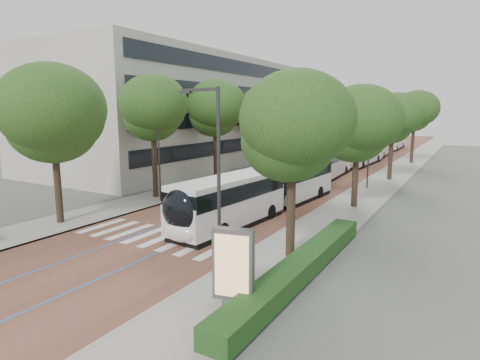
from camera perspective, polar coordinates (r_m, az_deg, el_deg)
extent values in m
plane|color=#51544C|center=(23.05, -13.08, -8.71)|extent=(160.00, 160.00, 0.00)
cube|color=#563026|center=(58.20, 15.10, 2.38)|extent=(11.00, 140.00, 0.02)
cube|color=gray|center=(60.59, 8.25, 2.95)|extent=(4.00, 140.00, 0.12)
cube|color=gray|center=(56.70, 22.41, 1.83)|extent=(4.00, 140.00, 0.12)
cube|color=gray|center=(59.91, 9.93, 2.82)|extent=(0.20, 140.00, 0.14)
cube|color=gray|center=(56.99, 20.53, 1.99)|extent=(0.20, 140.00, 0.14)
cube|color=silver|center=(27.06, -19.05, -6.15)|extent=(0.55, 3.60, 0.01)
cube|color=silver|center=(26.15, -17.26, -6.61)|extent=(0.55, 3.60, 0.01)
cube|color=silver|center=(25.27, -15.33, -7.09)|extent=(0.55, 3.60, 0.01)
cube|color=silver|center=(24.42, -13.26, -7.59)|extent=(0.55, 3.60, 0.01)
cube|color=silver|center=(23.60, -11.04, -8.12)|extent=(0.55, 3.60, 0.01)
cube|color=silver|center=(22.83, -8.66, -8.68)|extent=(0.55, 3.60, 0.01)
cube|color=silver|center=(22.09, -6.11, -9.25)|extent=(0.55, 3.60, 0.01)
cube|color=silver|center=(21.41, -3.38, -9.85)|extent=(0.55, 3.60, 0.01)
cube|color=silver|center=(20.78, -0.47, -10.45)|extent=(0.55, 3.60, 0.01)
cube|color=#2468B7|center=(58.64, 13.59, 2.51)|extent=(0.12, 126.00, 0.01)
cube|color=#2468B7|center=(57.80, 16.62, 2.27)|extent=(0.12, 126.00, 0.01)
cube|color=#9A978E|center=(55.83, -8.09, 9.51)|extent=(18.00, 40.00, 14.00)
cube|color=black|center=(50.87, 0.06, 5.08)|extent=(0.12, 38.00, 1.60)
cube|color=black|center=(50.70, 0.06, 8.68)|extent=(0.12, 38.00, 1.60)
cube|color=black|center=(50.74, 0.06, 12.30)|extent=(0.12, 38.00, 1.60)
cube|color=black|center=(50.96, 0.06, 15.67)|extent=(0.12, 38.00, 1.60)
cube|color=#153A14|center=(18.15, 8.70, -11.98)|extent=(1.20, 14.00, 0.80)
cylinder|color=#2E2E31|center=(15.57, -3.02, -1.71)|extent=(0.14, 0.14, 8.00)
cube|color=#2E2E31|center=(15.73, -5.64, 12.67)|extent=(1.70, 0.12, 0.12)
cube|color=#2E2E31|center=(16.14, -7.69, 12.27)|extent=(0.50, 0.20, 0.10)
cylinder|color=#2E2E31|center=(38.76, 17.89, 4.77)|extent=(0.14, 0.14, 8.00)
cube|color=#2E2E31|center=(38.83, 17.03, 10.59)|extent=(1.70, 0.12, 0.12)
cube|color=#2E2E31|center=(39.00, 16.01, 10.51)|extent=(0.50, 0.20, 0.10)
cylinder|color=#2E2E31|center=(32.04, -11.46, 4.08)|extent=(0.14, 0.14, 8.00)
cylinder|color=black|center=(28.05, -24.47, -0.97)|extent=(0.44, 0.44, 4.80)
ellipsoid|color=#1D4215|center=(27.64, -25.12, 7.96)|extent=(6.49, 6.49, 5.52)
cylinder|color=black|center=(33.90, -12.01, 1.70)|extent=(0.44, 0.44, 5.11)
ellipsoid|color=#1D4215|center=(33.57, -12.30, 9.58)|extent=(5.47, 5.47, 4.65)
cylinder|color=black|center=(40.92, -3.48, 3.28)|extent=(0.44, 0.44, 5.12)
ellipsoid|color=#1D4215|center=(40.66, -3.55, 9.81)|extent=(5.87, 5.87, 4.99)
cylinder|color=black|center=(49.49, 3.01, 4.32)|extent=(0.44, 0.44, 4.95)
ellipsoid|color=#1D4215|center=(49.27, 3.06, 9.54)|extent=(5.97, 5.97, 5.07)
cylinder|color=black|center=(60.34, 8.31, 5.38)|extent=(0.44, 0.44, 5.27)
ellipsoid|color=#1D4215|center=(60.17, 8.42, 9.93)|extent=(6.14, 6.14, 5.22)
cylinder|color=black|center=(74.44, 12.71, 5.81)|extent=(0.44, 0.44, 4.59)
ellipsoid|color=#1D4215|center=(74.27, 12.83, 9.01)|extent=(6.27, 6.27, 5.33)
cylinder|color=black|center=(19.89, 7.23, -4.85)|extent=(0.44, 0.44, 4.43)
ellipsoid|color=#1D4215|center=(19.27, 7.49, 6.83)|extent=(5.42, 5.42, 4.61)
cylinder|color=black|center=(31.07, 16.04, 0.02)|extent=(0.44, 0.44, 4.28)
ellipsoid|color=#1D4215|center=(30.67, 16.39, 7.20)|extent=(5.86, 5.86, 4.98)
cylinder|color=black|center=(44.63, 20.60, 2.76)|extent=(0.44, 0.44, 4.42)
ellipsoid|color=#1D4215|center=(44.36, 20.92, 7.91)|extent=(5.29, 5.29, 4.50)
cylinder|color=black|center=(60.37, 23.30, 4.52)|extent=(0.44, 0.44, 4.93)
ellipsoid|color=#1D4215|center=(60.18, 23.60, 8.76)|extent=(5.73, 5.73, 4.87)
cylinder|color=black|center=(29.20, 4.50, -0.96)|extent=(2.36, 1.07, 2.30)
cube|color=silver|center=(25.11, -1.46, -3.91)|extent=(3.20, 9.52, 1.82)
cube|color=black|center=(24.87, -1.47, -1.36)|extent=(3.22, 9.34, 0.97)
cube|color=silver|center=(24.75, -1.48, 0.10)|extent=(3.14, 9.33, 0.31)
cube|color=black|center=(25.39, -1.45, -6.29)|extent=(3.12, 9.14, 0.35)
cube|color=silver|center=(33.04, 8.28, -0.67)|extent=(3.08, 7.91, 1.82)
cube|color=black|center=(32.85, 8.33, 1.29)|extent=(3.10, 7.76, 0.97)
cube|color=silver|center=(32.76, 8.36, 2.40)|extent=(3.02, 7.75, 0.31)
cube|color=black|center=(33.25, 8.24, -2.51)|extent=(3.00, 7.59, 0.35)
ellipsoid|color=black|center=(21.56, -8.63, -4.31)|extent=(2.43, 1.27, 2.28)
ellipsoid|color=silver|center=(21.83, -8.64, -7.24)|extent=(2.42, 1.17, 1.14)
cylinder|color=black|center=(24.29, -6.82, -6.32)|extent=(0.37, 1.02, 1.00)
cylinder|color=black|center=(22.90, -2.55, -7.26)|extent=(0.37, 1.02, 1.00)
cylinder|color=black|center=(35.14, 7.83, -1.29)|extent=(0.37, 1.02, 1.00)
cylinder|color=black|center=(34.20, 11.20, -1.70)|extent=(0.37, 1.02, 1.00)
cylinder|color=black|center=(28.37, 0.39, -3.88)|extent=(0.37, 1.02, 1.00)
cylinder|color=black|center=(27.19, 4.34, -4.52)|extent=(0.37, 1.02, 1.00)
cube|color=silver|center=(44.13, 12.20, 1.85)|extent=(3.02, 12.10, 1.82)
cube|color=black|center=(43.99, 12.25, 3.32)|extent=(3.05, 11.86, 0.97)
cube|color=silver|center=(43.93, 12.28, 4.15)|extent=(2.96, 11.86, 0.31)
cube|color=black|center=(44.29, 12.15, 0.46)|extent=(2.95, 11.62, 0.35)
ellipsoid|color=black|center=(38.49, 9.84, 1.89)|extent=(2.40, 1.20, 2.28)
ellipsoid|color=silver|center=(38.61, 9.77, 0.21)|extent=(2.39, 1.10, 1.14)
cylinder|color=black|center=(41.18, 9.27, 0.31)|extent=(0.34, 1.01, 1.00)
cylinder|color=black|center=(40.52, 12.29, 0.06)|extent=(0.34, 1.01, 1.00)
cylinder|color=black|center=(48.17, 12.12, 1.59)|extent=(0.34, 1.01, 1.00)
cylinder|color=black|center=(47.61, 14.73, 1.39)|extent=(0.34, 1.01, 1.00)
cube|color=silver|center=(56.40, 16.95, 3.35)|extent=(2.98, 12.09, 1.82)
cube|color=black|center=(56.29, 17.01, 4.50)|extent=(3.01, 11.85, 0.97)
cube|color=silver|center=(56.24, 17.04, 5.15)|extent=(2.92, 11.85, 0.31)
cube|color=black|center=(56.53, 16.89, 2.25)|extent=(2.91, 11.61, 0.35)
ellipsoid|color=black|center=(50.75, 15.16, 3.59)|extent=(2.39, 1.19, 2.28)
ellipsoid|color=silver|center=(50.84, 15.08, 2.31)|extent=(2.39, 1.09, 1.14)
cylinder|color=black|center=(53.40, 14.67, 2.28)|extent=(0.34, 1.01, 1.00)
cylinder|color=black|center=(52.75, 17.00, 2.08)|extent=(0.34, 1.01, 1.00)
cylinder|color=black|center=(60.43, 16.88, 3.03)|extent=(0.34, 1.01, 1.00)
cylinder|color=black|center=(59.85, 18.96, 2.86)|extent=(0.34, 1.01, 1.00)
cube|color=silver|center=(68.84, 19.24, 4.33)|extent=(3.06, 12.10, 1.82)
cube|color=black|center=(68.75, 19.30, 5.27)|extent=(3.09, 11.87, 0.97)
cube|color=silver|center=(68.71, 19.33, 5.80)|extent=(3.00, 11.86, 0.31)
cube|color=black|center=(68.94, 19.19, 3.43)|extent=(2.99, 11.62, 0.35)
ellipsoid|color=black|center=(63.02, 18.46, 4.58)|extent=(2.40, 1.21, 2.28)
ellipsoid|color=silver|center=(63.08, 18.40, 3.55)|extent=(2.39, 1.11, 1.14)
cylinder|color=black|center=(65.56, 17.74, 3.49)|extent=(0.35, 1.01, 1.00)
cylinder|color=black|center=(65.20, 19.70, 3.35)|extent=(0.35, 1.01, 1.00)
cylinder|color=black|center=(72.82, 18.79, 4.02)|extent=(0.35, 1.01, 1.00)
cylinder|color=black|center=(72.50, 20.55, 3.90)|extent=(0.35, 1.01, 1.00)
cube|color=silver|center=(81.88, 21.03, 5.02)|extent=(2.66, 12.03, 1.82)
cube|color=black|center=(81.80, 21.07, 5.81)|extent=(2.69, 11.79, 0.97)
cube|color=silver|center=(81.77, 21.10, 6.26)|extent=(2.61, 11.79, 0.31)
cube|color=black|center=(81.97, 20.98, 4.26)|extent=(2.60, 11.55, 0.35)
ellipsoid|color=black|center=(76.06, 20.37, 5.30)|extent=(2.36, 1.13, 2.28)
ellipsoid|color=silver|center=(76.10, 20.31, 4.44)|extent=(2.36, 1.03, 1.14)
cylinder|color=black|center=(78.58, 19.77, 4.36)|extent=(0.31, 1.00, 1.00)
cylinder|color=black|center=(78.22, 21.40, 4.24)|extent=(0.31, 1.00, 1.00)
cylinder|color=black|center=(85.86, 20.65, 4.72)|extent=(0.31, 1.00, 1.00)
cylinder|color=black|center=(85.53, 22.14, 4.61)|extent=(0.31, 1.00, 1.00)
cube|color=#59595B|center=(15.12, -0.93, -17.25)|extent=(0.80, 0.71, 0.45)
cube|color=#59595B|center=(14.49, -0.95, -11.86)|extent=(1.52, 0.74, 2.60)
cube|color=#ECBD7D|center=(14.30, -1.21, -12.16)|extent=(1.21, 0.32, 2.26)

